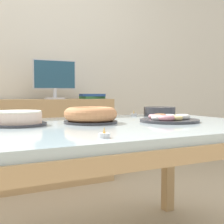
# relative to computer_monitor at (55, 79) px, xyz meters

# --- Properties ---
(wall_back) EXTENTS (8.00, 0.10, 2.60)m
(wall_back) POSITION_rel_computer_monitor_xyz_m (-0.21, 0.30, 0.29)
(wall_back) COLOR silver
(wall_back) RESTS_ON ground
(dining_table) EXTENTS (1.60, 1.07, 0.72)m
(dining_table) POSITION_rel_computer_monitor_xyz_m (-0.21, -1.56, -0.36)
(dining_table) COLOR silver
(dining_table) RESTS_ON ground
(sideboard) EXTENTS (1.49, 0.44, 0.82)m
(sideboard) POSITION_rel_computer_monitor_xyz_m (-0.21, 0.00, -0.60)
(sideboard) COLOR tan
(sideboard) RESTS_ON ground
(computer_monitor) EXTENTS (0.42, 0.20, 0.38)m
(computer_monitor) POSITION_rel_computer_monitor_xyz_m (0.00, 0.00, 0.00)
(computer_monitor) COLOR silver
(computer_monitor) RESTS_ON sideboard
(book_stack) EXTENTS (0.25, 0.19, 0.05)m
(book_stack) POSITION_rel_computer_monitor_xyz_m (0.39, 0.00, -0.16)
(book_stack) COLOR #2D6638
(book_stack) RESTS_ON sideboard
(cake_chocolate_round) EXTENTS (0.28, 0.28, 0.07)m
(cake_chocolate_round) POSITION_rel_computer_monitor_xyz_m (-0.63, -1.41, -0.25)
(cake_chocolate_round) COLOR #333338
(cake_chocolate_round) RESTS_ON dining_table
(cake_golden_bundt) EXTENTS (0.27, 0.27, 0.08)m
(cake_golden_bundt) POSITION_rel_computer_monitor_xyz_m (-0.28, -1.47, -0.24)
(cake_golden_bundt) COLOR #333338
(cake_golden_bundt) RESTS_ON dining_table
(pastry_platter) EXTENTS (0.32, 0.32, 0.04)m
(pastry_platter) POSITION_rel_computer_monitor_xyz_m (0.12, -1.60, -0.27)
(pastry_platter) COLOR #333338
(pastry_platter) RESTS_ON dining_table
(plate_stack) EXTENTS (0.21, 0.21, 0.06)m
(plate_stack) POSITION_rel_computer_monitor_xyz_m (0.33, -1.23, -0.25)
(plate_stack) COLOR #333338
(plate_stack) RESTS_ON dining_table
(tealight_near_front) EXTENTS (0.04, 0.04, 0.04)m
(tealight_near_front) POSITION_rel_computer_monitor_xyz_m (0.19, -1.14, -0.27)
(tealight_near_front) COLOR silver
(tealight_near_front) RESTS_ON dining_table
(tealight_left_edge) EXTENTS (0.04, 0.04, 0.04)m
(tealight_left_edge) POSITION_rel_computer_monitor_xyz_m (-0.45, -1.96, -0.27)
(tealight_left_edge) COLOR silver
(tealight_left_edge) RESTS_ON dining_table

